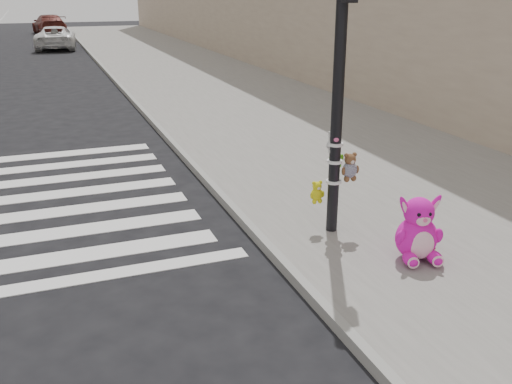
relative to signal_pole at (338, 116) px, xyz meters
name	(u,v)px	position (x,y,z in m)	size (l,w,h in m)	color
ground	(190,341)	(-2.62, -1.81, -1.83)	(120.00, 120.00, 0.00)	black
sidewalk_near	(272,113)	(2.38, 8.19, -1.76)	(7.00, 80.00, 0.14)	slate
curb_edge	(153,123)	(-1.07, 8.19, -1.76)	(0.12, 80.00, 0.15)	gray
signal_pole	(338,116)	(0.00, 0.00, 0.00)	(0.68, 0.49, 4.00)	black
pink_bunny	(418,233)	(0.57, -1.24, -1.32)	(0.68, 0.76, 0.89)	#E513B1
red_teddy	(432,252)	(0.78, -1.31, -1.59)	(0.13, 0.09, 0.19)	#B01129
car_white_near	(56,38)	(-2.63, 29.92, -1.17)	(2.19, 4.76, 1.32)	white
car_maroon_near	(49,24)	(-2.62, 42.00, -1.09)	(2.07, 5.09, 1.48)	#5E211A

